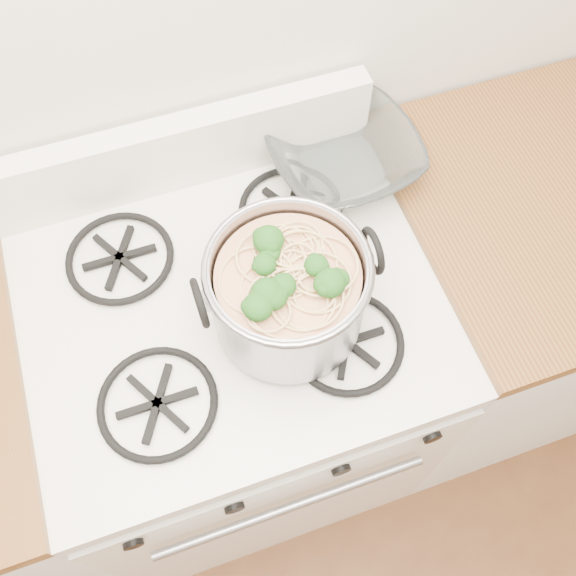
{
  "coord_description": "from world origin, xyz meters",
  "views": [
    {
      "loc": [
        -0.07,
        0.73,
        1.95
      ],
      "look_at": [
        0.09,
        1.19,
        1.03
      ],
      "focal_mm": 40.0,
      "sensor_mm": 36.0,
      "label": 1
    }
  ],
  "objects_px": {
    "gas_range": "(245,387)",
    "glass_bowl": "(343,161)",
    "spatula": "(275,243)",
    "stock_pot": "(288,292)"
  },
  "relations": [
    {
      "from": "stock_pot",
      "to": "glass_bowl",
      "type": "height_order",
      "value": "stock_pot"
    },
    {
      "from": "spatula",
      "to": "glass_bowl",
      "type": "distance_m",
      "value": 0.23
    },
    {
      "from": "spatula",
      "to": "gas_range",
      "type": "bearing_deg",
      "value": -137.62
    },
    {
      "from": "gas_range",
      "to": "glass_bowl",
      "type": "height_order",
      "value": "glass_bowl"
    },
    {
      "from": "gas_range",
      "to": "spatula",
      "type": "relative_size",
      "value": 2.98
    },
    {
      "from": "gas_range",
      "to": "glass_bowl",
      "type": "bearing_deg",
      "value": 35.17
    },
    {
      "from": "spatula",
      "to": "glass_bowl",
      "type": "bearing_deg",
      "value": 44.54
    },
    {
      "from": "gas_range",
      "to": "stock_pot",
      "type": "bearing_deg",
      "value": -38.13
    },
    {
      "from": "gas_range",
      "to": "spatula",
      "type": "distance_m",
      "value": 0.52
    },
    {
      "from": "gas_range",
      "to": "glass_bowl",
      "type": "distance_m",
      "value": 0.62
    }
  ]
}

